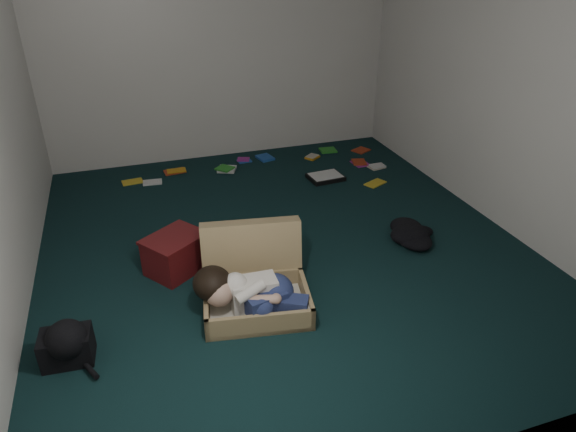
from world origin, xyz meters
TOP-DOWN VIEW (x-y plane):
  - floor at (0.00, 0.00)m, footprint 4.50×4.50m
  - wall_back at (0.00, 2.25)m, footprint 4.50×0.00m
  - wall_front at (0.00, -2.25)m, footprint 4.50×0.00m
  - wall_right at (2.00, 0.00)m, footprint 0.00×4.50m
  - suitcase at (-0.43, -0.68)m, footprint 0.84×0.83m
  - person at (-0.51, -0.86)m, footprint 0.77×0.48m
  - maroon_bin at (-0.92, -0.12)m, footprint 0.57×0.55m
  - backpack at (-1.70, -0.91)m, footprint 0.40×0.33m
  - clothing_pile at (1.17, -0.26)m, footprint 0.54×0.50m
  - paper_tray at (0.88, 1.16)m, footprint 0.39×0.31m
  - book_scatter at (0.49, 1.67)m, footprint 2.99×1.31m

SIDE VIEW (x-z plane):
  - floor at x=0.00m, z-range 0.00..0.00m
  - book_scatter at x=0.49m, z-range 0.00..0.02m
  - paper_tray at x=0.88m, z-range 0.00..0.05m
  - clothing_pile at x=1.17m, z-range 0.00..0.14m
  - backpack at x=-1.70m, z-range 0.00..0.23m
  - maroon_bin at x=-0.92m, z-range 0.00..0.31m
  - suitcase at x=-0.43m, z-range -0.11..0.43m
  - person at x=-0.51m, z-range 0.04..0.37m
  - wall_back at x=0.00m, z-range -0.95..3.55m
  - wall_front at x=0.00m, z-range -0.95..3.55m
  - wall_right at x=2.00m, z-range -0.95..3.55m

